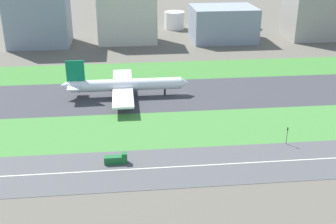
{
  "coord_description": "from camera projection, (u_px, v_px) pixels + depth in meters",
  "views": [
    {
      "loc": [
        -29.71,
        -205.46,
        78.98
      ],
      "look_at": [
        -11.55,
        -36.5,
        6.0
      ],
      "focal_mm": 45.58,
      "sensor_mm": 36.0,
      "label": 1
    }
  ],
  "objects": [
    {
      "name": "fuel_tank_west",
      "position": [
        174.0,
        20.0,
        365.7
      ],
      "size": [
        17.18,
        17.18,
        14.37
      ],
      "primitive_type": "cylinder",
      "color": "silver",
      "rests_on": "ground_plane"
    },
    {
      "name": "highway_centerline",
      "position": [
        210.0,
        165.0,
        155.06
      ],
      "size": [
        266.0,
        0.5,
        0.01
      ],
      "primitive_type": "cube",
      "color": "silver",
      "rests_on": "highway"
    },
    {
      "name": "cargo_warehouse",
      "position": [
        322.0,
        2.0,
        327.06
      ],
      "size": [
        50.48,
        34.14,
        55.75
      ],
      "primitive_type": "cube",
      "color": "#9E998E",
      "rests_on": "ground_plane"
    },
    {
      "name": "ground_plane",
      "position": [
        183.0,
        94.0,
        221.79
      ],
      "size": [
        800.0,
        800.0,
        0.0
      ],
      "primitive_type": "plane",
      "color": "#5B564C"
    },
    {
      "name": "grass_median_south",
      "position": [
        196.0,
        128.0,
        184.32
      ],
      "size": [
        280.0,
        36.0,
        0.1
      ],
      "primitive_type": "cube",
      "color": "#427F38",
      "rests_on": "ground_plane"
    },
    {
      "name": "office_tower",
      "position": [
        223.0,
        24.0,
        325.53
      ],
      "size": [
        47.7,
        37.43,
        25.41
      ],
      "primitive_type": "cube",
      "color": "gray",
      "rests_on": "ground_plane"
    },
    {
      "name": "traffic_light",
      "position": [
        287.0,
        134.0,
        168.56
      ],
      "size": [
        0.36,
        0.5,
        7.2
      ],
      "color": "#4C4C51",
      "rests_on": "highway"
    },
    {
      "name": "terminal_building",
      "position": [
        37.0,
        7.0,
        306.21
      ],
      "size": [
        43.44,
        34.53,
        55.21
      ],
      "primitive_type": "cube",
      "color": "gray",
      "rests_on": "ground_plane"
    },
    {
      "name": "airliner",
      "position": [
        123.0,
        85.0,
        216.33
      ],
      "size": [
        65.0,
        56.0,
        19.7
      ],
      "color": "white",
      "rests_on": "runway"
    },
    {
      "name": "grass_median_north",
      "position": [
        173.0,
        70.0,
        259.23
      ],
      "size": [
        280.0,
        36.0,
        0.1
      ],
      "primitive_type": "cube",
      "color": "#3D7A33",
      "rests_on": "ground_plane"
    },
    {
      "name": "truck_0",
      "position": [
        116.0,
        159.0,
        155.68
      ],
      "size": [
        8.4,
        2.5,
        4.0
      ],
      "color": "#19662D",
      "rests_on": "highway"
    },
    {
      "name": "hangar_building",
      "position": [
        127.0,
        16.0,
        315.49
      ],
      "size": [
        43.28,
        24.55,
        40.04
      ],
      "primitive_type": "cube",
      "color": "beige",
      "rests_on": "ground_plane"
    },
    {
      "name": "fuel_tank_east",
      "position": [
        237.0,
        18.0,
        370.75
      ],
      "size": [
        23.8,
        23.8,
        16.12
      ],
      "primitive_type": "cylinder",
      "color": "silver",
      "rests_on": "ground_plane"
    },
    {
      "name": "runway",
      "position": [
        183.0,
        94.0,
        221.77
      ],
      "size": [
        280.0,
        46.0,
        0.1
      ],
      "primitive_type": "cube",
      "color": "#38383D",
      "rests_on": "ground_plane"
    },
    {
      "name": "highway",
      "position": [
        210.0,
        165.0,
        155.08
      ],
      "size": [
        280.0,
        28.0,
        0.1
      ],
      "primitive_type": "cube",
      "color": "#4C4C4F",
      "rests_on": "ground_plane"
    },
    {
      "name": "fuel_tank_centre",
      "position": [
        202.0,
        19.0,
        367.81
      ],
      "size": [
        20.25,
        20.25,
        15.72
      ],
      "primitive_type": "cylinder",
      "color": "silver",
      "rests_on": "ground_plane"
    }
  ]
}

